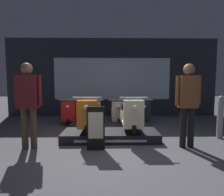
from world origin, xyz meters
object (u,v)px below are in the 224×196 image
at_px(street_bollard, 220,117).
at_px(person_right_browsing, 188,100).
at_px(scooter_display_left, 90,116).
at_px(scooter_backrow_1, 95,113).
at_px(scooter_backrow_3, 140,112).
at_px(scooter_backrow_2, 118,112).
at_px(scooter_display_right, 130,116).
at_px(scooter_backrow_0, 73,113).
at_px(person_left_browsing, 28,99).
at_px(price_sign_board, 96,128).

bearing_deg(street_bollard, person_right_browsing, -150.92).
bearing_deg(street_bollard, scooter_display_left, 176.47).
height_order(scooter_backrow_1, scooter_backrow_3, same).
height_order(scooter_backrow_2, scooter_backrow_3, same).
bearing_deg(scooter_display_left, person_right_browsing, -20.78).
xyz_separation_m(person_right_browsing, street_bollard, (1.09, 0.61, -0.49)).
relative_size(scooter_display_right, street_bollard, 1.57).
xyz_separation_m(scooter_backrow_0, person_left_browsing, (-0.37, -2.54, 0.71)).
relative_size(scooter_backrow_2, price_sign_board, 1.85).
xyz_separation_m(scooter_display_right, person_right_browsing, (1.10, -0.81, 0.48)).
bearing_deg(price_sign_board, scooter_backrow_0, 110.91).
bearing_deg(scooter_display_left, scooter_backrow_0, 114.97).
xyz_separation_m(scooter_backrow_2, person_right_browsing, (1.34, -2.54, 0.69)).
distance_m(scooter_backrow_0, scooter_backrow_3, 2.38).
distance_m(person_left_browsing, street_bollard, 4.47).
bearing_deg(street_bollard, scooter_backrow_3, 130.19).
bearing_deg(scooter_display_left, scooter_display_right, 0.00).
bearing_deg(scooter_backrow_3, person_right_browsing, -77.88).
relative_size(scooter_backrow_1, price_sign_board, 1.85).
xyz_separation_m(scooter_backrow_2, person_left_browsing, (-1.96, -2.54, 0.71)).
xyz_separation_m(scooter_display_right, scooter_backrow_0, (-1.83, 1.74, -0.21)).
bearing_deg(scooter_backrow_1, scooter_backrow_0, 180.00).
height_order(scooter_backrow_0, person_right_browsing, person_right_browsing).
relative_size(scooter_backrow_3, price_sign_board, 1.85).
relative_size(person_right_browsing, price_sign_board, 1.97).
relative_size(scooter_display_left, scooter_backrow_0, 1.00).
height_order(scooter_backrow_0, scooter_backrow_2, same).
xyz_separation_m(scooter_display_left, scooter_backrow_2, (0.78, 1.74, -0.21)).
height_order(scooter_backrow_3, person_right_browsing, person_right_browsing).
bearing_deg(scooter_display_right, scooter_backrow_2, 97.86).
height_order(scooter_backrow_0, street_bollard, street_bollard).
bearing_deg(scooter_display_right, scooter_display_left, 180.00).
height_order(scooter_backrow_0, person_left_browsing, person_left_browsing).
relative_size(scooter_backrow_0, scooter_backrow_3, 1.00).
bearing_deg(scooter_display_left, scooter_backrow_2, 65.86).
distance_m(scooter_display_right, scooter_backrow_0, 2.53).
bearing_deg(person_left_browsing, scooter_backrow_0, 81.67).
bearing_deg(scooter_display_right, person_left_browsing, -159.93).
height_order(scooter_display_left, scooter_display_right, same).
bearing_deg(scooter_display_right, price_sign_board, -130.79).
relative_size(person_left_browsing, person_right_browsing, 1.01).
bearing_deg(street_bollard, scooter_backrow_1, 149.01).
bearing_deg(person_right_browsing, scooter_display_right, 143.83).
bearing_deg(scooter_display_right, scooter_backrow_3, 72.32).
distance_m(scooter_backrow_2, person_right_browsing, 2.96).
height_order(scooter_display_left, scooter_backrow_1, scooter_display_left).
xyz_separation_m(scooter_backrow_1, price_sign_board, (0.23, -2.68, 0.13)).
height_order(scooter_display_right, scooter_backrow_1, scooter_display_right).
height_order(scooter_backrow_1, price_sign_board, price_sign_board).
height_order(scooter_display_right, person_left_browsing, person_left_browsing).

